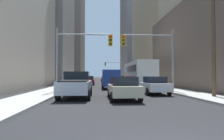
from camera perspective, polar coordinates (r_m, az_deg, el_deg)
The scene contains 19 objects.
sidewalk_left at distance 54.23m, azimuth -8.58°, elevation -3.02°, with size 2.81×160.00×0.15m, color #9E9E99.
sidewalk_right at distance 54.62m, azimuth 4.53°, elevation -3.02°, with size 2.81×160.00×0.15m, color #9E9E99.
city_bus at distance 30.02m, azimuth 6.96°, elevation -0.80°, with size 2.67×11.50×3.40m.
pickup_truck_silver at distance 15.96m, azimuth -9.39°, elevation -3.85°, with size 2.20×5.44×1.90m.
cargo_van_blue at distance 26.54m, azimuth -0.35°, elevation -2.12°, with size 2.16×5.24×2.26m.
sedan_beige at distance 14.33m, azimuth 3.05°, elevation -4.79°, with size 1.95×4.24×1.52m.
sedan_white at distance 18.92m, azimuth 11.05°, elevation -3.95°, with size 1.95×4.23×1.52m.
sedan_maroon at distance 36.51m, azimuth -6.17°, elevation -2.73°, with size 1.95×4.26×1.52m.
sedan_black at distance 48.30m, azimuth 2.18°, elevation -2.41°, with size 1.95×4.26×1.52m.
sedan_red at distance 52.32m, azimuth -1.84°, elevation -2.33°, with size 1.95×4.23×1.52m.
traffic_signal_near_left at distance 20.25m, azimuth -7.94°, elevation 5.66°, with size 5.18×0.44×6.00m.
traffic_signal_near_right at distance 20.79m, azimuth 9.97°, elevation 5.46°, with size 4.99×0.44×6.00m.
traffic_signal_far_right at distance 62.81m, azimuth 0.64°, elevation 0.86°, with size 5.16×0.44×6.00m.
utility_pole_right at distance 17.37m, azimuth 25.03°, elevation 12.32°, with size 2.20×0.28×10.84m.
street_lamp_right at distance 42.11m, azimuth 5.57°, elevation 2.56°, with size 2.28×0.32×7.50m.
building_left_mid_office at distance 54.62m, azimuth -23.25°, elevation 9.88°, with size 22.93×19.79×24.40m, color gray.
building_left_far_tower at distance 99.39m, azimuth -11.88°, elevation 11.74°, with size 14.57×29.24×48.36m, color #66564C.
building_right_mid_block at distance 53.84m, azimuth 15.59°, elevation 11.32°, with size 14.73×28.28×26.87m, color tan.
building_right_far_highrise at distance 97.76m, azimuth 10.72°, elevation 14.62°, with size 25.89×23.93×57.13m, color gray.
Camera 1 is at (-1.68, -4.02, 1.62)m, focal length 34.83 mm.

